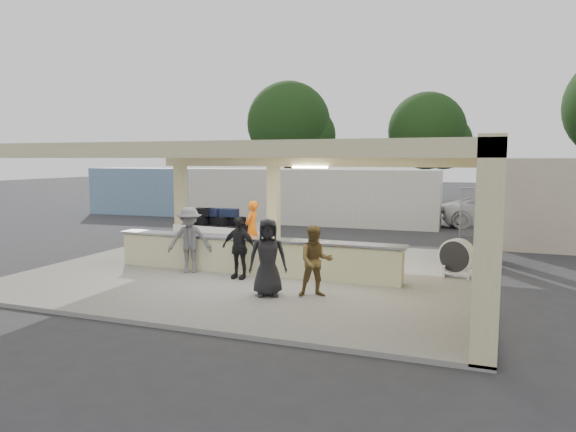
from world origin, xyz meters
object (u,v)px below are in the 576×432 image
at_px(luggage_cart, 217,227).
at_px(car_white_a, 500,212).
at_px(car_dark, 501,209).
at_px(baggage_counter, 253,256).
at_px(container_blue, 178,191).
at_px(baggage_handler, 252,228).
at_px(passenger_a, 316,261).
at_px(passenger_d, 268,257).
at_px(container_white, 311,196).
at_px(passenger_b, 239,248).
at_px(drum_fan, 457,256).
at_px(passenger_c, 190,240).

relative_size(luggage_cart, car_white_a, 0.52).
bearing_deg(car_dark, baggage_counter, -163.73).
bearing_deg(car_dark, container_blue, 138.84).
xyz_separation_m(baggage_handler, container_blue, (-9.27, 10.29, 0.35)).
height_order(passenger_a, passenger_d, passenger_d).
height_order(container_white, container_blue, container_white).
height_order(car_dark, container_blue, container_blue).
relative_size(passenger_b, car_white_a, 0.32).
relative_size(passenger_d, container_blue, 0.17).
bearing_deg(container_white, car_white_a, 8.65).
bearing_deg(passenger_a, passenger_d, 172.98).
xyz_separation_m(baggage_counter, passenger_d, (1.25, -1.95, 0.39)).
bearing_deg(luggage_cart, container_blue, 133.97).
bearing_deg(container_white, passenger_a, -73.01).
bearing_deg(drum_fan, passenger_a, -109.86).
xyz_separation_m(baggage_counter, drum_fan, (5.18, 1.47, 0.05)).
xyz_separation_m(drum_fan, passenger_c, (-6.83, -1.97, 0.35)).
distance_m(car_white_a, car_dark, 2.30).
bearing_deg(passenger_c, drum_fan, -10.56).
relative_size(passenger_d, car_white_a, 0.35).
bearing_deg(passenger_a, baggage_handler, 105.82).
distance_m(passenger_c, container_blue, 15.91).
xyz_separation_m(passenger_a, passenger_c, (-3.93, 1.13, 0.09)).
bearing_deg(drum_fan, passenger_d, -115.80).
xyz_separation_m(passenger_a, passenger_b, (-2.38, 0.98, 0.00)).
height_order(baggage_counter, container_white, container_white).
xyz_separation_m(luggage_cart, container_white, (0.38, 9.07, 0.43)).
xyz_separation_m(drum_fan, passenger_b, (-5.28, -2.12, 0.26)).
xyz_separation_m(luggage_cart, drum_fan, (7.65, -1.12, -0.27)).
relative_size(baggage_counter, passenger_a, 5.11).
height_order(baggage_counter, passenger_c, passenger_c).
xyz_separation_m(baggage_handler, passenger_d, (2.40, -4.43, 0.01)).
distance_m(baggage_handler, passenger_a, 5.36).
bearing_deg(drum_fan, container_white, 148.69).
bearing_deg(luggage_cart, container_white, 93.62).
xyz_separation_m(baggage_counter, luggage_cart, (-2.47, 2.59, 0.32)).
distance_m(passenger_c, car_dark, 18.06).
xyz_separation_m(passenger_a, container_white, (-4.37, 13.29, 0.43)).
relative_size(drum_fan, container_blue, 0.10).
bearing_deg(passenger_d, car_white_a, 44.77).
bearing_deg(car_white_a, passenger_c, 140.59).
bearing_deg(car_white_a, car_dark, -11.49).
bearing_deg(car_dark, container_white, 153.19).
bearing_deg(passenger_b, drum_fan, 24.63).
distance_m(car_dark, container_white, 9.67).
relative_size(car_white_a, container_white, 0.41).
bearing_deg(baggage_counter, container_white, 100.15).
xyz_separation_m(baggage_counter, car_dark, (6.78, 15.47, 0.05)).
bearing_deg(container_blue, car_dark, 5.95).
xyz_separation_m(car_white_a, container_blue, (-17.05, -0.40, 0.59)).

